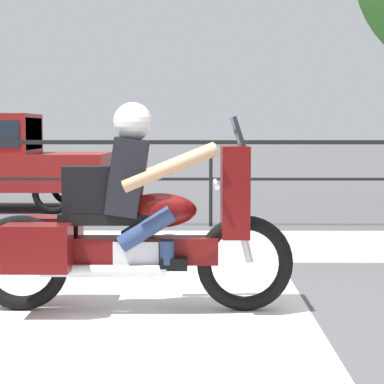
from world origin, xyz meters
TOP-DOWN VIEW (x-y plane):
  - ground_plane at (0.00, 0.00)m, footprint 120.00×120.00m
  - sidewalk_band at (0.00, 3.40)m, footprint 44.00×2.40m
  - crosswalk_band at (-0.86, -0.20)m, footprint 3.07×6.00m
  - fence_railing at (0.00, 5.14)m, footprint 36.00×0.05m
  - motorcycle at (-0.67, 0.18)m, footprint 2.43×0.76m

SIDE VIEW (x-z plane):
  - ground_plane at x=0.00m, z-range 0.00..0.00m
  - crosswalk_band at x=-0.86m, z-range 0.00..0.01m
  - sidewalk_band at x=0.00m, z-range 0.00..0.01m
  - motorcycle at x=-0.67m, z-range -0.10..1.48m
  - fence_railing at x=0.00m, z-range 0.35..1.57m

